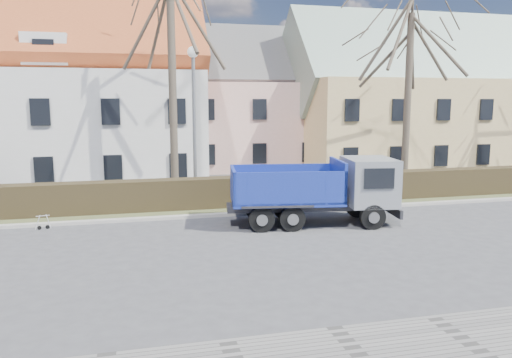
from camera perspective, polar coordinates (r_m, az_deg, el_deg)
name	(u,v)px	position (r m, az deg, el deg)	size (l,w,h in m)	color
ground	(261,247)	(16.08, 0.55, -7.81)	(120.00, 120.00, 0.00)	#404042
curb_far	(233,214)	(20.40, -2.67, -4.03)	(80.00, 0.30, 0.12)	#A19C94
grass_strip	(226,206)	(21.94, -3.48, -3.14)	(80.00, 3.00, 0.10)	#464E2B
hedge	(226,194)	(21.63, -3.40, -1.69)	(60.00, 0.90, 1.30)	black
building_pink	(246,110)	(35.79, -1.20, 7.91)	(10.80, 8.80, 8.00)	#DBA79B
building_yellow	(420,106)	(37.57, 18.20, 7.90)	(18.80, 10.80, 8.50)	#D6B675
tree_1	(172,63)	(23.55, -9.58, 12.93)	(9.20, 9.20, 12.65)	#483E32
tree_2	(408,84)	(27.21, 17.02, 10.37)	(8.00, 8.00, 11.00)	#483E32
dump_truck	(308,191)	(18.83, 5.93, -1.33)	(6.46, 2.40, 2.58)	navy
streetlight	(194,127)	(22.10, -7.06, 5.96)	(0.55, 0.55, 7.03)	gray
cart_frame	(38,222)	(19.75, -23.69, -4.52)	(0.64, 0.37, 0.59)	silver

